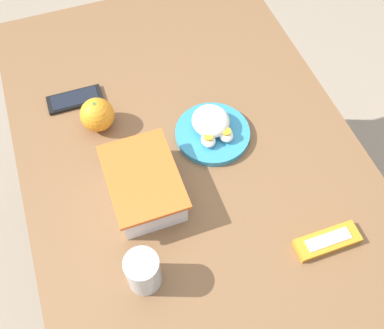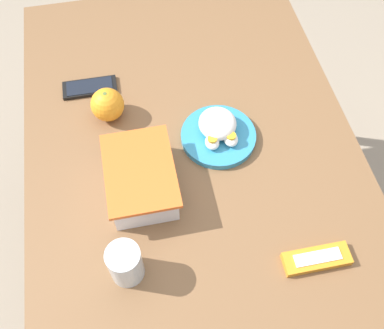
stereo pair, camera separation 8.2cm
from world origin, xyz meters
The scene contains 8 objects.
ground_plane centered at (0.00, 0.00, 0.00)m, with size 10.00×10.00×0.00m, color gray.
table centered at (0.00, 0.00, 0.69)m, with size 1.29×0.84×0.77m.
food_container centered at (-0.08, 0.14, 0.80)m, with size 0.22×0.16×0.08m.
orange_fruit centered at (0.15, 0.20, 0.81)m, with size 0.09×0.09×0.09m.
rice_plate centered at (0.03, -0.07, 0.79)m, with size 0.19×0.19×0.07m.
candy_bar centered at (-0.34, -0.21, 0.78)m, with size 0.05×0.15×0.02m.
cell_phone centered at (0.26, 0.24, 0.77)m, with size 0.06×0.15×0.01m.
drinking_glass centered at (-0.28, 0.20, 0.82)m, with size 0.07×0.07×0.10m.
Camera 1 is at (-0.60, 0.21, 1.71)m, focal length 42.00 mm.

